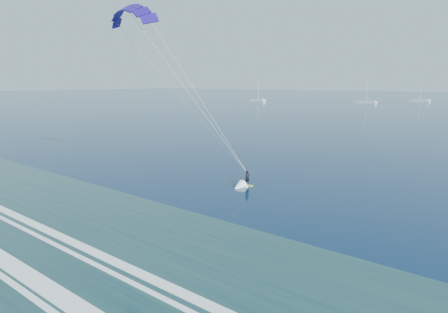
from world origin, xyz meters
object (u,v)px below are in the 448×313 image
kitesurfer_rig (187,90)px  sailboat_0 (258,100)px  sailboat_1 (366,102)px  sailboat_2 (420,101)px

kitesurfer_rig → sailboat_0: 173.09m
kitesurfer_rig → sailboat_0: (-91.67, 146.56, -8.88)m
sailboat_1 → sailboat_2: size_ratio=1.05×
sailboat_0 → sailboat_1: sailboat_1 is taller
kitesurfer_rig → sailboat_0: size_ratio=1.70×
sailboat_0 → sailboat_1: bearing=18.5°
sailboat_0 → sailboat_1: size_ratio=0.85×
kitesurfer_rig → sailboat_2: bearing=97.1°
sailboat_2 → sailboat_0: bearing=-143.9°
sailboat_2 → kitesurfer_rig: bearing=-82.9°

